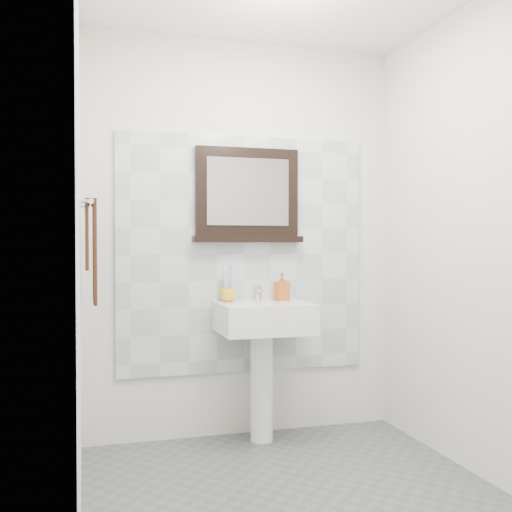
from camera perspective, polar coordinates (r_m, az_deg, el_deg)
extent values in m
cube|color=#525557|center=(3.03, 4.56, -22.50)|extent=(2.00, 2.20, 0.01)
cube|color=silver|center=(3.83, -1.23, 1.66)|extent=(2.00, 0.01, 2.50)
cube|color=silver|center=(1.79, 17.15, 2.18)|extent=(2.00, 0.01, 2.50)
cube|color=silver|center=(2.60, -16.51, 1.85)|extent=(0.01, 2.20, 2.50)
cube|color=silver|center=(3.27, 21.25, 1.67)|extent=(0.01, 2.20, 2.50)
cube|color=silver|center=(3.81, -1.18, 0.16)|extent=(1.60, 0.02, 1.50)
cylinder|color=white|center=(3.77, 0.54, -12.26)|extent=(0.14, 0.14, 0.68)
cube|color=white|center=(3.64, 0.81, -5.88)|extent=(0.55, 0.44, 0.18)
cylinder|color=silver|center=(3.61, 0.90, -4.74)|extent=(0.32, 0.32, 0.02)
cylinder|color=#4C4C4F|center=(3.61, 0.90, -4.56)|extent=(0.04, 0.04, 0.00)
cylinder|color=silver|center=(3.77, 0.15, -3.58)|extent=(0.04, 0.04, 0.09)
cylinder|color=silver|center=(3.73, 0.34, -3.32)|extent=(0.02, 0.10, 0.02)
cube|color=silver|center=(3.78, 0.08, -2.80)|extent=(0.02, 0.07, 0.01)
imported|color=#F6AD1C|center=(3.72, -2.70, -3.71)|extent=(0.13, 0.13, 0.08)
cylinder|color=white|center=(3.70, -2.94, -2.74)|extent=(0.01, 0.01, 0.19)
cube|color=white|center=(3.69, -2.94, -1.14)|extent=(0.01, 0.01, 0.03)
cylinder|color=#5C82D3|center=(3.71, -2.43, -2.73)|extent=(0.01, 0.01, 0.19)
cube|color=#5C82D3|center=(3.70, -2.44, -1.14)|extent=(0.01, 0.01, 0.03)
cylinder|color=white|center=(3.73, -2.77, -2.71)|extent=(0.01, 0.01, 0.19)
cube|color=white|center=(3.72, -2.77, -1.12)|extent=(0.01, 0.01, 0.03)
cylinder|color=#5C82D3|center=(3.72, -2.90, -2.71)|extent=(0.01, 0.01, 0.19)
cube|color=#5C82D3|center=(3.72, -2.90, -1.13)|extent=(0.01, 0.01, 0.03)
cylinder|color=white|center=(3.72, -2.43, -2.71)|extent=(0.01, 0.01, 0.19)
cube|color=white|center=(3.72, -2.43, -1.13)|extent=(0.01, 0.01, 0.03)
imported|color=#AF3014|center=(3.78, 2.49, -2.94)|extent=(0.09, 0.09, 0.17)
cube|color=black|center=(3.81, -0.87, 6.10)|extent=(0.66, 0.06, 0.56)
cube|color=#99999E|center=(3.78, -0.73, 6.14)|extent=(0.53, 0.01, 0.42)
cube|color=black|center=(3.77, -0.76, 1.61)|extent=(0.70, 0.11, 0.04)
cylinder|color=silver|center=(3.31, -15.48, 4.82)|extent=(0.03, 0.40, 0.03)
cylinder|color=silver|center=(3.12, -16.00, 5.04)|extent=(0.05, 0.02, 0.02)
cylinder|color=silver|center=(3.50, -16.01, 4.62)|extent=(0.05, 0.02, 0.02)
cube|color=black|center=(3.30, -15.11, 0.14)|extent=(0.02, 0.30, 0.52)
cube|color=black|center=(3.30, -15.81, 1.70)|extent=(0.02, 0.30, 0.34)
cube|color=black|center=(3.31, -15.48, 4.91)|extent=(0.06, 0.30, 0.03)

